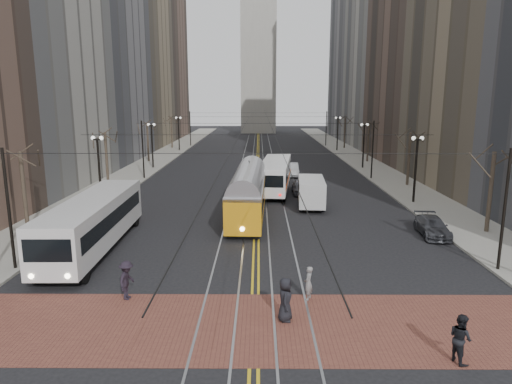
{
  "coord_description": "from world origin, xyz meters",
  "views": [
    {
      "loc": [
        0.17,
        -21.01,
        9.08
      ],
      "look_at": [
        -0.03,
        8.34,
        3.0
      ],
      "focal_mm": 32.0,
      "sensor_mm": 36.0,
      "label": 1
    }
  ],
  "objects_px": {
    "cargo_van": "(311,193)",
    "sedan_grey": "(300,187)",
    "streetcar": "(248,197)",
    "sedan_silver": "(291,170)",
    "pedestrian_a": "(285,299)",
    "pedestrian_c": "(461,338)",
    "pedestrian_b": "(308,283)",
    "pedestrian_d": "(127,280)",
    "rear_bus": "(275,176)",
    "sedan_parked": "(432,227)",
    "transit_bus": "(94,224)"
  },
  "relations": [
    {
      "from": "sedan_parked",
      "to": "pedestrian_d",
      "type": "distance_m",
      "value": 20.3
    },
    {
      "from": "cargo_van",
      "to": "sedan_parked",
      "type": "height_order",
      "value": "cargo_van"
    },
    {
      "from": "pedestrian_b",
      "to": "sedan_grey",
      "type": "bearing_deg",
      "value": -162.62
    },
    {
      "from": "streetcar",
      "to": "cargo_van",
      "type": "bearing_deg",
      "value": 32.96
    },
    {
      "from": "cargo_van",
      "to": "pedestrian_d",
      "type": "distance_m",
      "value": 20.86
    },
    {
      "from": "rear_bus",
      "to": "pedestrian_d",
      "type": "distance_m",
      "value": 25.97
    },
    {
      "from": "pedestrian_b",
      "to": "pedestrian_c",
      "type": "bearing_deg",
      "value": 65.12
    },
    {
      "from": "pedestrian_b",
      "to": "sedan_silver",
      "type": "bearing_deg",
      "value": -161.08
    },
    {
      "from": "rear_bus",
      "to": "pedestrian_c",
      "type": "height_order",
      "value": "rear_bus"
    },
    {
      "from": "transit_bus",
      "to": "cargo_van",
      "type": "bearing_deg",
      "value": 36.73
    },
    {
      "from": "rear_bus",
      "to": "pedestrian_d",
      "type": "bearing_deg",
      "value": -101.14
    },
    {
      "from": "pedestrian_c",
      "to": "pedestrian_d",
      "type": "distance_m",
      "value": 13.97
    },
    {
      "from": "pedestrian_d",
      "to": "cargo_van",
      "type": "bearing_deg",
      "value": -21.94
    },
    {
      "from": "streetcar",
      "to": "rear_bus",
      "type": "distance_m",
      "value": 10.19
    },
    {
      "from": "sedan_grey",
      "to": "sedan_silver",
      "type": "bearing_deg",
      "value": 91.71
    },
    {
      "from": "transit_bus",
      "to": "pedestrian_a",
      "type": "distance_m",
      "value": 14.23
    },
    {
      "from": "streetcar",
      "to": "sedan_parked",
      "type": "xyz_separation_m",
      "value": [
        12.47,
        -4.92,
        -0.92
      ]
    },
    {
      "from": "streetcar",
      "to": "rear_bus",
      "type": "xyz_separation_m",
      "value": [
        2.47,
        9.89,
        -0.03
      ]
    },
    {
      "from": "streetcar",
      "to": "rear_bus",
      "type": "bearing_deg",
      "value": 77.98
    },
    {
      "from": "cargo_van",
      "to": "sedan_silver",
      "type": "relative_size",
      "value": 1.19
    },
    {
      "from": "streetcar",
      "to": "sedan_silver",
      "type": "distance_m",
      "value": 19.5
    },
    {
      "from": "streetcar",
      "to": "transit_bus",
      "type": "bearing_deg",
      "value": -136.78
    },
    {
      "from": "sedan_silver",
      "to": "pedestrian_c",
      "type": "relative_size",
      "value": 2.59
    },
    {
      "from": "sedan_parked",
      "to": "pedestrian_c",
      "type": "height_order",
      "value": "pedestrian_c"
    },
    {
      "from": "rear_bus",
      "to": "sedan_silver",
      "type": "height_order",
      "value": "rear_bus"
    },
    {
      "from": "pedestrian_b",
      "to": "cargo_van",
      "type": "bearing_deg",
      "value": -165.18
    },
    {
      "from": "rear_bus",
      "to": "pedestrian_b",
      "type": "distance_m",
      "value": 24.82
    },
    {
      "from": "cargo_van",
      "to": "sedan_silver",
      "type": "bearing_deg",
      "value": 95.96
    },
    {
      "from": "sedan_parked",
      "to": "cargo_van",
      "type": "bearing_deg",
      "value": 136.61
    },
    {
      "from": "rear_bus",
      "to": "sedan_silver",
      "type": "xyz_separation_m",
      "value": [
        2.2,
        9.02,
        -0.76
      ]
    },
    {
      "from": "streetcar",
      "to": "cargo_van",
      "type": "height_order",
      "value": "streetcar"
    },
    {
      "from": "transit_bus",
      "to": "pedestrian_d",
      "type": "xyz_separation_m",
      "value": [
        3.92,
        -6.92,
        -0.67
      ]
    },
    {
      "from": "sedan_grey",
      "to": "pedestrian_c",
      "type": "distance_m",
      "value": 28.66
    },
    {
      "from": "transit_bus",
      "to": "sedan_grey",
      "type": "height_order",
      "value": "transit_bus"
    },
    {
      "from": "transit_bus",
      "to": "sedan_grey",
      "type": "distance_m",
      "value": 21.68
    },
    {
      "from": "pedestrian_a",
      "to": "pedestrian_c",
      "type": "height_order",
      "value": "pedestrian_a"
    },
    {
      "from": "streetcar",
      "to": "pedestrian_a",
      "type": "bearing_deg",
      "value": -81.52
    },
    {
      "from": "sedan_parked",
      "to": "pedestrian_d",
      "type": "height_order",
      "value": "pedestrian_d"
    },
    {
      "from": "sedan_silver",
      "to": "pedestrian_a",
      "type": "relative_size",
      "value": 2.47
    },
    {
      "from": "pedestrian_a",
      "to": "pedestrian_b",
      "type": "bearing_deg",
      "value": -23.64
    },
    {
      "from": "sedan_parked",
      "to": "pedestrian_c",
      "type": "relative_size",
      "value": 2.4
    },
    {
      "from": "sedan_grey",
      "to": "pedestrian_a",
      "type": "bearing_deg",
      "value": -95.6
    },
    {
      "from": "rear_bus",
      "to": "cargo_van",
      "type": "distance_m",
      "value": 7.3
    },
    {
      "from": "transit_bus",
      "to": "rear_bus",
      "type": "xyz_separation_m",
      "value": [
        11.58,
        17.88,
        -0.08
      ]
    },
    {
      "from": "streetcar",
      "to": "pedestrian_a",
      "type": "xyz_separation_m",
      "value": [
        1.93,
        -16.94,
        -0.6
      ]
    },
    {
      "from": "rear_bus",
      "to": "transit_bus",
      "type": "bearing_deg",
      "value": -116.91
    },
    {
      "from": "cargo_van",
      "to": "sedan_grey",
      "type": "bearing_deg",
      "value": 98.28
    },
    {
      "from": "sedan_parked",
      "to": "pedestrian_b",
      "type": "distance_m",
      "value": 13.7
    },
    {
      "from": "pedestrian_a",
      "to": "pedestrian_c",
      "type": "distance_m",
      "value": 6.63
    },
    {
      "from": "cargo_van",
      "to": "sedan_parked",
      "type": "distance_m",
      "value": 10.85
    }
  ]
}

